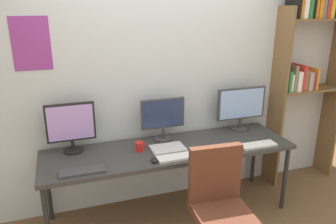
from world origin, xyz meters
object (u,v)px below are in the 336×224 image
bookshelf (307,65)px  laptop_closed (168,149)px  desk (170,152)px  monitor_center (163,117)px  keyboard_center (178,157)px  coffee_mug (140,146)px  keyboard_left (82,171)px  monitor_right (241,106)px  office_chair (219,218)px  monitor_left (71,126)px  keyboard_right (258,145)px  computer_mouse (154,160)px

bookshelf → laptop_closed: (-1.73, -0.26, -0.66)m
desk → monitor_center: size_ratio=5.40×
monitor_center → laptop_closed: bearing=-96.8°
keyboard_center → coffee_mug: size_ratio=3.58×
monitor_center → keyboard_left: monitor_center is taller
monitor_center → monitor_right: size_ratio=0.80×
office_chair → monitor_left: monitor_left is taller
keyboard_center → coffee_mug: (-0.29, 0.26, 0.04)m
monitor_center → keyboard_right: (0.84, -0.44, -0.24)m
office_chair → keyboard_center: size_ratio=2.61×
keyboard_center → laptop_closed: size_ratio=1.19×
monitor_center → computer_mouse: size_ratio=4.66×
coffee_mug → monitor_right: bearing=8.9°
keyboard_center → computer_mouse: size_ratio=3.95×
bookshelf → monitor_center: bearing=-179.4°
keyboard_right → laptop_closed: bearing=167.3°
desk → computer_mouse: bearing=-133.6°
office_chair → monitor_center: (-0.18, 0.94, 0.59)m
monitor_center → coffee_mug: 0.40m
bookshelf → laptop_closed: bearing=-171.3°
desk → keyboard_right: 0.87m
computer_mouse → desk: bearing=46.4°
monitor_left → keyboard_right: (1.73, -0.44, -0.25)m
monitor_left → monitor_right: (1.78, 0.00, 0.01)m
computer_mouse → laptop_closed: bearing=45.9°
bookshelf → keyboard_left: bearing=-169.7°
keyboard_center → office_chair: bearing=-70.0°
office_chair → keyboard_center: 0.63m
laptop_closed → coffee_mug: bearing=166.4°
desk → keyboard_center: 0.24m
computer_mouse → coffee_mug: 0.27m
monitor_left → keyboard_center: size_ratio=1.25×
monitor_center → monitor_right: bearing=0.0°
desk → computer_mouse: (-0.22, -0.23, 0.06)m
office_chair → keyboard_center: (-0.18, 0.50, 0.35)m
desk → keyboard_left: keyboard_left is taller
keyboard_left → computer_mouse: computer_mouse is taller
laptop_closed → computer_mouse: bearing=-134.5°
monitor_center → coffee_mug: monitor_center is taller
keyboard_left → keyboard_center: size_ratio=0.99×
monitor_right → keyboard_left: size_ratio=1.49×
laptop_closed → bookshelf: bearing=8.3°
desk → keyboard_left: (-0.84, -0.23, 0.06)m
desk → monitor_left: 0.96m
office_chair → coffee_mug: 0.97m
keyboard_center → keyboard_right: same height
monitor_center → office_chair: bearing=-79.1°
desk → computer_mouse: computer_mouse is taller
monitor_right → laptop_closed: (-0.92, -0.25, -0.26)m
keyboard_left → coffee_mug: coffee_mug is taller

